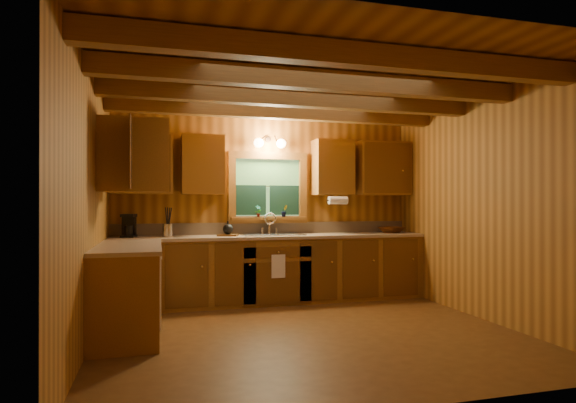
{
  "coord_description": "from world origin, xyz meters",
  "views": [
    {
      "loc": [
        -1.5,
        -4.66,
        1.32
      ],
      "look_at": [
        0.0,
        0.8,
        1.35
      ],
      "focal_mm": 29.72,
      "sensor_mm": 36.0,
      "label": 1
    }
  ],
  "objects_px": {
    "cutting_board": "(228,235)",
    "wicker_basket": "(392,230)",
    "sink": "(272,238)",
    "coffee_maker": "(129,226)"
  },
  "relations": [
    {
      "from": "cutting_board",
      "to": "wicker_basket",
      "type": "distance_m",
      "value": 2.4
    },
    {
      "from": "sink",
      "to": "wicker_basket",
      "type": "bearing_deg",
      "value": 0.84
    },
    {
      "from": "cutting_board",
      "to": "wicker_basket",
      "type": "bearing_deg",
      "value": 21.82
    },
    {
      "from": "sink",
      "to": "cutting_board",
      "type": "xyz_separation_m",
      "value": [
        -0.61,
        -0.03,
        0.06
      ]
    },
    {
      "from": "coffee_maker",
      "to": "cutting_board",
      "type": "xyz_separation_m",
      "value": [
        1.24,
        -0.11,
        -0.13
      ]
    },
    {
      "from": "sink",
      "to": "coffee_maker",
      "type": "distance_m",
      "value": 1.86
    },
    {
      "from": "coffee_maker",
      "to": "cutting_board",
      "type": "bearing_deg",
      "value": 7.8
    },
    {
      "from": "sink",
      "to": "coffee_maker",
      "type": "relative_size",
      "value": 2.79
    },
    {
      "from": "coffee_maker",
      "to": "cutting_board",
      "type": "height_order",
      "value": "coffee_maker"
    },
    {
      "from": "sink",
      "to": "coffee_maker",
      "type": "height_order",
      "value": "sink"
    }
  ]
}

